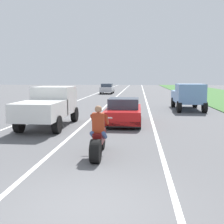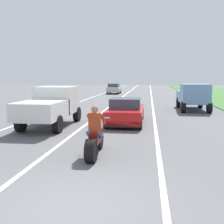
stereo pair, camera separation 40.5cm
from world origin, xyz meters
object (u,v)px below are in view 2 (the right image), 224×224
(sports_car_red, at_px, (126,112))
(pickup_truck_right_shoulder_light_blue, at_px, (193,95))
(distant_car_far_ahead, at_px, (114,88))
(pickup_truck_left_lane_white, at_px, (51,105))
(motorcycle_with_rider, at_px, (95,138))

(sports_car_red, distance_m, pickup_truck_right_shoulder_light_blue, 8.00)
(distant_car_far_ahead, bearing_deg, pickup_truck_left_lane_white, -89.44)
(motorcycle_with_rider, relative_size, pickup_truck_left_lane_white, 0.46)
(pickup_truck_left_lane_white, bearing_deg, sports_car_red, 20.19)
(sports_car_red, height_order, pickup_truck_right_shoulder_light_blue, pickup_truck_right_shoulder_light_blue)
(motorcycle_with_rider, distance_m, pickup_truck_left_lane_white, 5.97)
(motorcycle_with_rider, relative_size, distant_car_far_ahead, 0.55)
(motorcycle_with_rider, xyz_separation_m, pickup_truck_right_shoulder_light_blue, (4.91, 12.96, 0.51))
(motorcycle_with_rider, height_order, sports_car_red, motorcycle_with_rider)
(motorcycle_with_rider, height_order, distant_car_far_ahead, motorcycle_with_rider)
(motorcycle_with_rider, bearing_deg, distant_car_far_ahead, 96.15)
(sports_car_red, distance_m, distant_car_far_ahead, 26.35)
(motorcycle_with_rider, bearing_deg, pickup_truck_right_shoulder_light_blue, 69.23)
(sports_car_red, xyz_separation_m, pickup_truck_left_lane_white, (-3.66, -1.35, 0.48))
(sports_car_red, bearing_deg, motorcycle_with_rider, -93.93)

